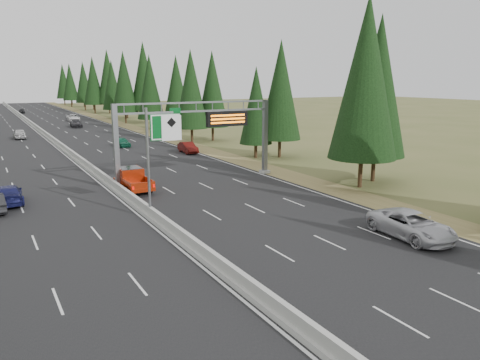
% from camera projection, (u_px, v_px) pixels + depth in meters
% --- Properties ---
extents(road, '(32.00, 260.00, 0.08)m').
position_uv_depth(road, '(47.00, 138.00, 81.07)').
color(road, black).
rests_on(road, ground).
extents(shoulder_right, '(3.60, 260.00, 0.06)m').
position_uv_depth(shoulder_right, '(146.00, 132.00, 89.60)').
color(shoulder_right, olive).
rests_on(shoulder_right, ground).
extents(median_barrier, '(0.70, 260.00, 0.85)m').
position_uv_depth(median_barrier, '(47.00, 135.00, 80.99)').
color(median_barrier, '#9B9B96').
rests_on(median_barrier, road).
extents(sign_gantry, '(16.75, 0.98, 7.80)m').
position_uv_depth(sign_gantry, '(203.00, 128.00, 45.80)').
color(sign_gantry, slate).
rests_on(sign_gantry, road).
extents(hov_sign_pole, '(2.80, 0.50, 8.00)m').
position_uv_depth(hov_sign_pole, '(156.00, 155.00, 33.48)').
color(hov_sign_pole, slate).
rests_on(hov_sign_pole, road).
extents(tree_row_right, '(11.31, 236.00, 18.37)m').
position_uv_depth(tree_row_right, '(180.00, 84.00, 82.97)').
color(tree_row_right, black).
rests_on(tree_row_right, ground).
extents(silver_minivan, '(3.23, 6.25, 1.69)m').
position_uv_depth(silver_minivan, '(411.00, 225.00, 29.83)').
color(silver_minivan, '#B7B7BC').
rests_on(silver_minivan, road).
extents(red_pickup, '(2.14, 5.98, 1.95)m').
position_uv_depth(red_pickup, '(132.00, 178.00, 42.88)').
color(red_pickup, black).
rests_on(red_pickup, road).
extents(car_ahead_green, '(1.83, 4.16, 1.39)m').
position_uv_depth(car_ahead_green, '(122.00, 142.00, 69.77)').
color(car_ahead_green, '#14593D').
rests_on(car_ahead_green, road).
extents(car_ahead_dkred, '(1.76, 4.52, 1.47)m').
position_uv_depth(car_ahead_dkred, '(188.00, 148.00, 63.98)').
color(car_ahead_dkred, '#510E0B').
rests_on(car_ahead_dkred, road).
extents(car_ahead_dkgrey, '(2.52, 5.44, 1.54)m').
position_uv_depth(car_ahead_dkgrey, '(76.00, 123.00, 97.75)').
color(car_ahead_dkgrey, black).
rests_on(car_ahead_dkgrey, road).
extents(car_ahead_white, '(2.89, 5.77, 1.57)m').
position_uv_depth(car_ahead_white, '(73.00, 118.00, 112.09)').
color(car_ahead_white, white).
rests_on(car_ahead_white, road).
extents(car_ahead_far, '(1.98, 4.10, 1.35)m').
position_uv_depth(car_ahead_far, '(22.00, 111.00, 136.84)').
color(car_ahead_far, black).
rests_on(car_ahead_far, road).
extents(car_onc_blue, '(2.23, 5.31, 1.53)m').
position_uv_depth(car_onc_blue, '(8.00, 194.00, 37.96)').
color(car_onc_blue, '#16184E').
rests_on(car_onc_blue, road).
extents(car_onc_white, '(2.10, 4.91, 1.65)m').
position_uv_depth(car_onc_white, '(20.00, 134.00, 79.12)').
color(car_onc_white, '#B2B2B2').
rests_on(car_onc_white, road).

